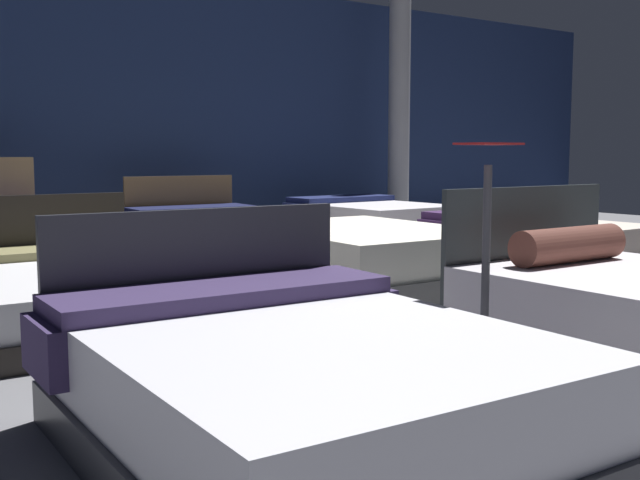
# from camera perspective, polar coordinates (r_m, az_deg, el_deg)

# --- Properties ---
(ground_plane) EXTENTS (18.00, 18.00, 0.02)m
(ground_plane) POSITION_cam_1_polar(r_m,az_deg,el_deg) (6.69, 1.99, -3.50)
(ground_plane) COLOR slate
(showroom_back_wall) EXTENTS (18.00, 0.06, 3.50)m
(showroom_back_wall) POSITION_cam_1_polar(r_m,az_deg,el_deg) (10.63, -13.22, 9.55)
(showroom_back_wall) COLOR navy
(showroom_back_wall) RESTS_ON ground_plane
(bed_0) EXTENTS (1.67, 2.03, 0.88)m
(bed_0) POSITION_cam_1_polar(r_m,az_deg,el_deg) (2.99, -1.49, -10.86)
(bed_0) COLOR #303137
(bed_0) RESTS_ON ground_plane
(bed_3) EXTENTS (1.67, 2.15, 0.82)m
(bed_3) POSITION_cam_1_polar(r_m,az_deg,el_deg) (5.49, -18.18, -3.78)
(bed_3) COLOR black
(bed_3) RESTS_ON ground_plane
(bed_4) EXTENTS (1.68, 2.15, 0.52)m
(bed_4) POSITION_cam_1_polar(r_m,az_deg,el_deg) (6.57, 3.17, -1.36)
(bed_4) COLOR #585656
(bed_4) RESTS_ON ground_plane
(bed_5) EXTENTS (1.56, 2.11, 0.76)m
(bed_5) POSITION_cam_1_polar(r_m,az_deg,el_deg) (8.31, 15.54, -0.02)
(bed_5) COLOR #232524
(bed_5) RESTS_ON ground_plane
(bed_7) EXTENTS (1.62, 2.03, 0.86)m
(bed_7) POSITION_cam_1_polar(r_m,az_deg,el_deg) (8.93, -8.14, 0.56)
(bed_7) COLOR brown
(bed_7) RESTS_ON ground_plane
(bed_8) EXTENTS (1.63, 2.04, 0.55)m
(bed_8) POSITION_cam_1_polar(r_m,az_deg,el_deg) (10.24, 3.86, 1.41)
(bed_8) COLOR black
(bed_8) RESTS_ON ground_plane
(price_sign) EXTENTS (0.28, 0.24, 1.20)m
(price_sign) POSITION_cam_1_polar(r_m,az_deg,el_deg) (3.83, 12.13, -3.85)
(price_sign) COLOR #3F3F44
(price_sign) RESTS_ON ground_plane
(support_pillar) EXTENTS (0.33, 0.33, 3.50)m
(support_pillar) POSITION_cam_1_polar(r_m,az_deg,el_deg) (12.03, 5.88, 9.30)
(support_pillar) COLOR #99999E
(support_pillar) RESTS_ON ground_plane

